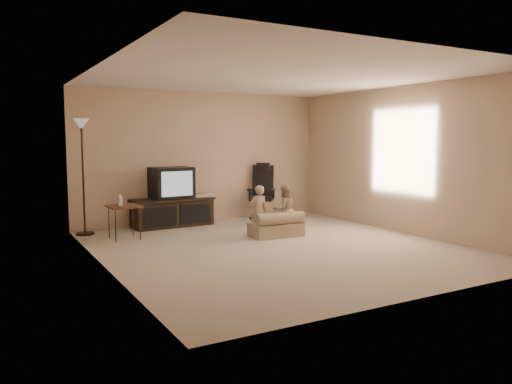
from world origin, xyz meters
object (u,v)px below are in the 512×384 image
at_px(toddler_right, 284,210).
at_px(child_sofa, 277,227).
at_px(tv_stand, 173,202).
at_px(office_chair, 262,199).
at_px(side_table, 124,207).
at_px(floor_lamp, 82,151).
at_px(toddler_left, 259,211).

bearing_deg(toddler_right, child_sofa, 28.54).
relative_size(tv_stand, child_sofa, 1.76).
bearing_deg(office_chair, side_table, -128.53).
distance_m(side_table, toddler_right, 2.62).
height_order(side_table, toddler_right, toddler_right).
bearing_deg(toddler_right, side_table, -18.50).
bearing_deg(floor_lamp, child_sofa, -32.47).
distance_m(tv_stand, child_sofa, 2.16).
bearing_deg(tv_stand, office_chair, -6.07).
bearing_deg(toddler_right, floor_lamp, -26.98).
distance_m(office_chair, floor_lamp, 3.58).
bearing_deg(toddler_right, office_chair, -105.14).
relative_size(side_table, floor_lamp, 0.38).
bearing_deg(floor_lamp, side_table, -56.03).
xyz_separation_m(floor_lamp, toddler_left, (2.46, -1.58, -0.99)).
relative_size(floor_lamp, toddler_right, 2.27).
xyz_separation_m(office_chair, child_sofa, (-0.70, -1.72, -0.24)).
bearing_deg(floor_lamp, toddler_left, -32.78).
xyz_separation_m(office_chair, toddler_right, (-0.51, -1.62, 0.02)).
relative_size(tv_stand, side_table, 2.10).
bearing_deg(floor_lamp, toddler_right, -29.31).
bearing_deg(tv_stand, floor_lamp, 178.97).
xyz_separation_m(floor_lamp, toddler_right, (2.92, -1.64, -0.99)).
distance_m(office_chair, toddler_right, 1.70).
bearing_deg(toddler_left, side_table, -21.03).
bearing_deg(office_chair, tv_stand, -144.36).
height_order(floor_lamp, toddler_left, floor_lamp).
height_order(office_chair, toddler_left, office_chair).
relative_size(side_table, toddler_right, 0.87).
xyz_separation_m(tv_stand, office_chair, (1.86, -0.09, -0.05)).
bearing_deg(child_sofa, office_chair, 71.86).
relative_size(child_sofa, toddler_left, 1.04).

